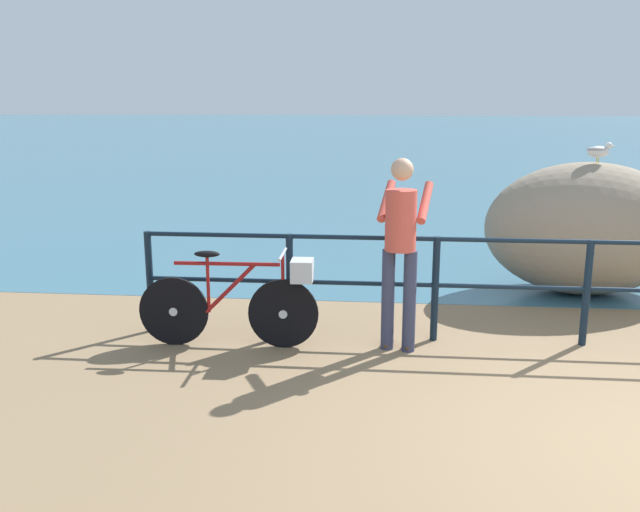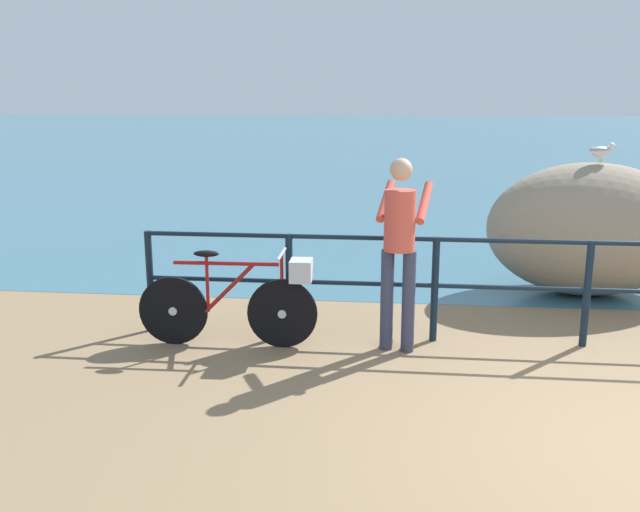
# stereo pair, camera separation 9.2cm
# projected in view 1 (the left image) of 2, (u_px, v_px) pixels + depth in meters

# --- Properties ---
(ground_plane) EXTENTS (120.00, 120.00, 0.10)m
(ground_plane) POSITION_uv_depth(u_px,v_px,m) (440.00, 167.00, 23.90)
(ground_plane) COLOR #846B4C
(sea_surface) EXTENTS (120.00, 90.00, 0.01)m
(sea_surface) POSITION_uv_depth(u_px,v_px,m) (412.00, 130.00, 51.30)
(sea_surface) COLOR #38667A
(sea_surface) RESTS_ON ground_plane
(promenade_railing) EXTENTS (8.49, 0.07, 1.02)m
(promenade_railing) POSITION_uv_depth(u_px,v_px,m) (588.00, 280.00, 6.35)
(promenade_railing) COLOR black
(promenade_railing) RESTS_ON ground_plane
(bicycle) EXTENTS (1.70, 0.48, 0.92)m
(bicycle) POSITION_uv_depth(u_px,v_px,m) (244.00, 299.00, 6.35)
(bicycle) COLOR black
(bicycle) RESTS_ON ground_plane
(person_at_railing) EXTENTS (0.53, 0.67, 1.78)m
(person_at_railing) POSITION_uv_depth(u_px,v_px,m) (401.00, 245.00, 6.17)
(person_at_railing) COLOR #333851
(person_at_railing) RESTS_ON ground_plane
(breakwater_boulder_main) EXTENTS (2.35, 1.54, 1.57)m
(breakwater_boulder_main) POSITION_uv_depth(u_px,v_px,m) (585.00, 229.00, 8.07)
(breakwater_boulder_main) COLOR gray
(breakwater_boulder_main) RESTS_ON ground
(seagull) EXTENTS (0.34, 0.17, 0.23)m
(seagull) POSITION_uv_depth(u_px,v_px,m) (599.00, 151.00, 7.78)
(seagull) COLOR gold
(seagull) RESTS_ON breakwater_boulder_main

